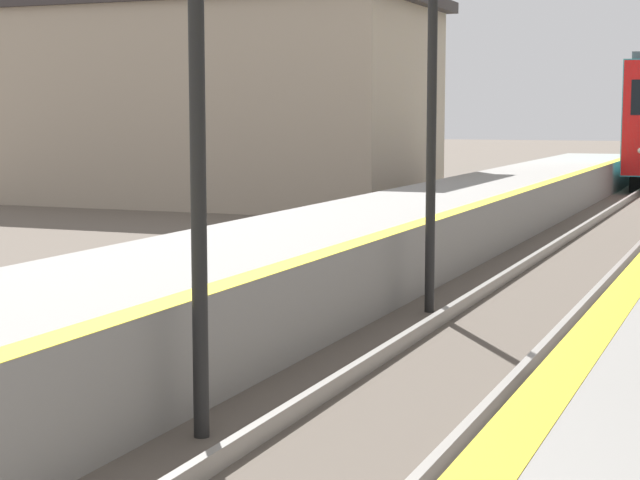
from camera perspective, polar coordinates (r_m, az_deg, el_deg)
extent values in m
sphere|color=white|center=(33.86, 16.72, 4.59)|extent=(0.18, 0.18, 0.18)
cylinder|color=black|center=(7.98, -6.52, 4.12)|extent=(0.12, 0.12, 4.18)
cylinder|color=black|center=(13.17, 5.95, 5.14)|extent=(0.12, 0.12, 4.18)
cube|color=tan|center=(30.19, -6.54, 7.02)|extent=(12.51, 6.13, 5.25)
cube|color=#383333|center=(30.34, -6.61, 12.27)|extent=(13.13, 6.43, 0.30)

